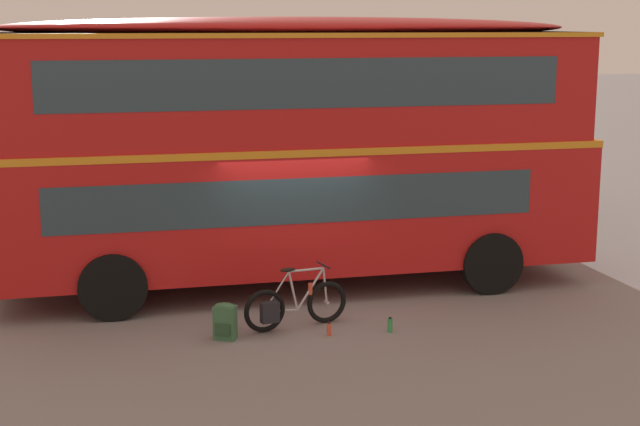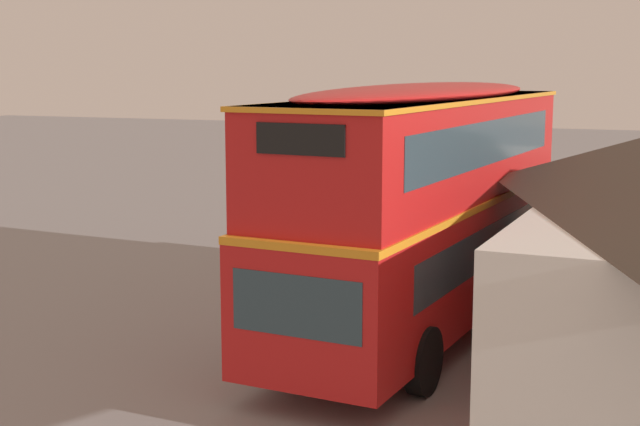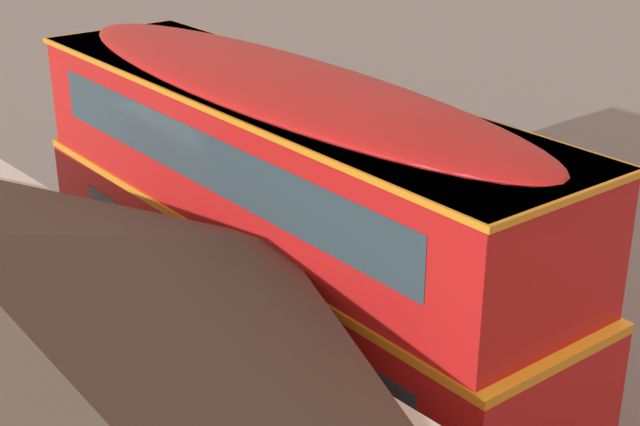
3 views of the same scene
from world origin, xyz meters
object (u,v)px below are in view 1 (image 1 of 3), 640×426
object	(u,v)px
water_bottle_red_squeeze	(329,329)
touring_bicycle	(293,305)
double_decker_bus	(296,141)
water_bottle_green_metal	(390,325)
backpack_on_ground	(225,321)

from	to	relation	value
water_bottle_red_squeeze	touring_bicycle	bearing A→B (deg)	128.34
double_decker_bus	water_bottle_green_metal	distance (m)	3.89
double_decker_bus	water_bottle_red_squeeze	world-z (taller)	double_decker_bus
water_bottle_red_squeeze	double_decker_bus	bearing A→B (deg)	82.90
backpack_on_ground	water_bottle_green_metal	distance (m)	2.54
touring_bicycle	backpack_on_ground	world-z (taller)	touring_bicycle
backpack_on_ground	double_decker_bus	bearing A→B (deg)	51.95
double_decker_bus	water_bottle_green_metal	xyz separation A→B (m)	(0.60, -2.89, -2.53)
double_decker_bus	water_bottle_red_squeeze	xyz separation A→B (m)	(-0.34, -2.75, -2.54)
double_decker_bus	backpack_on_ground	bearing A→B (deg)	-128.05
touring_bicycle	water_bottle_red_squeeze	distance (m)	0.72
double_decker_bus	water_bottle_red_squeeze	distance (m)	3.76
touring_bicycle	backpack_on_ground	size ratio (longest dim) A/B	3.05
water_bottle_green_metal	touring_bicycle	bearing A→B (deg)	153.86
touring_bicycle	water_bottle_red_squeeze	bearing A→B (deg)	-51.66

